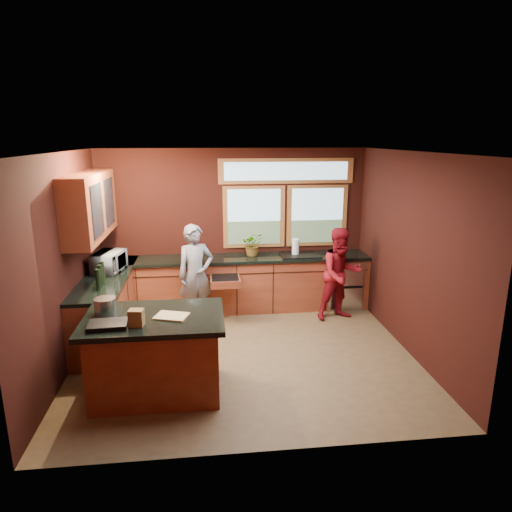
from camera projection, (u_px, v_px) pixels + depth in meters
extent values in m
plane|color=brown|center=(245.00, 354.00, 6.23)|extent=(4.50, 4.50, 0.00)
cube|color=black|center=(234.00, 229.00, 7.81)|extent=(4.50, 0.02, 2.70)
cube|color=black|center=(265.00, 319.00, 3.97)|extent=(4.50, 0.02, 2.70)
cube|color=black|center=(63.00, 264.00, 5.64)|extent=(0.02, 4.00, 2.70)
cube|color=black|center=(410.00, 254.00, 6.14)|extent=(0.02, 4.00, 2.70)
cube|color=silver|center=(243.00, 152.00, 5.54)|extent=(4.50, 4.00, 0.02)
cube|color=#89ADBF|center=(254.00, 217.00, 7.78)|extent=(1.06, 0.02, 1.06)
cube|color=#89ADBF|center=(317.00, 216.00, 7.90)|extent=(1.06, 0.02, 1.06)
cube|color=#95592B|center=(287.00, 171.00, 7.65)|extent=(2.30, 0.02, 0.42)
cube|color=maroon|center=(90.00, 206.00, 6.32)|extent=(0.36, 1.80, 0.90)
cube|color=maroon|center=(236.00, 285.00, 7.75)|extent=(4.50, 0.60, 0.88)
cube|color=black|center=(235.00, 258.00, 7.62)|extent=(4.50, 0.64, 0.05)
cube|color=#B7B7BC|center=(341.00, 282.00, 7.94)|extent=(0.60, 0.58, 0.85)
cube|color=black|center=(300.00, 257.00, 7.72)|extent=(0.66, 0.46, 0.05)
cube|color=maroon|center=(108.00, 308.00, 6.72)|extent=(0.60, 2.30, 0.88)
cube|color=black|center=(106.00, 277.00, 6.60)|extent=(0.64, 2.30, 0.05)
cube|color=maroon|center=(156.00, 357.00, 5.21)|extent=(1.40, 0.90, 0.88)
cube|color=black|center=(154.00, 319.00, 5.09)|extent=(1.55, 1.05, 0.06)
imported|color=slate|center=(196.00, 275.00, 7.11)|extent=(0.67, 0.56, 1.59)
imported|color=maroon|center=(341.00, 274.00, 7.29)|extent=(0.84, 0.71, 1.50)
imported|color=#999999|center=(109.00, 262.00, 6.76)|extent=(0.47, 0.61, 0.30)
imported|color=#999999|center=(253.00, 244.00, 7.66)|extent=(0.36, 0.31, 0.40)
cylinder|color=white|center=(295.00, 247.00, 7.71)|extent=(0.12, 0.12, 0.28)
cube|color=tan|center=(172.00, 316.00, 5.05)|extent=(0.41, 0.35, 0.02)
cylinder|color=silver|center=(105.00, 306.00, 5.14)|extent=(0.24, 0.24, 0.18)
cube|color=brown|center=(136.00, 318.00, 4.80)|extent=(0.16, 0.14, 0.18)
cube|color=black|center=(108.00, 325.00, 4.78)|extent=(0.42, 0.31, 0.05)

